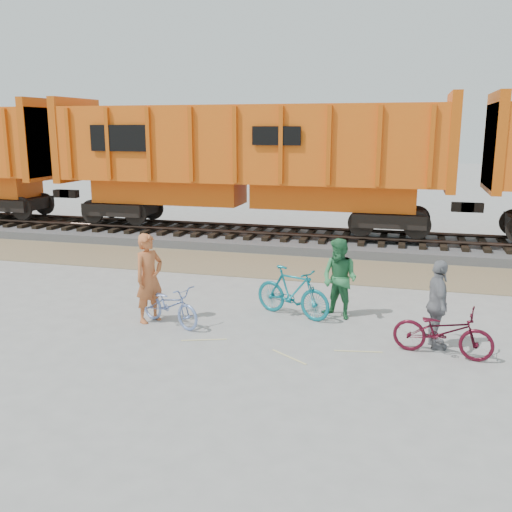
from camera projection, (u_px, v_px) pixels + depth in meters
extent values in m
plane|color=#9E9E99|center=(263.00, 331.00, 11.76)|extent=(120.00, 120.00, 0.00)
cube|color=#8C7757|center=(309.00, 268.00, 16.94)|extent=(120.00, 3.00, 0.02)
cube|color=slate|center=(327.00, 242.00, 20.20)|extent=(120.00, 4.00, 0.30)
cube|color=black|center=(158.00, 227.00, 21.81)|extent=(0.22, 2.60, 0.12)
cube|color=black|center=(327.00, 236.00, 20.15)|extent=(0.22, 2.60, 0.12)
cylinder|color=#382821|center=(324.00, 236.00, 19.45)|extent=(120.00, 0.12, 0.12)
cylinder|color=#382821|center=(330.00, 229.00, 20.80)|extent=(120.00, 0.12, 0.12)
cube|color=#C44E0C|center=(48.00, 140.00, 22.25)|extent=(0.30, 3.06, 3.10)
cube|color=black|center=(248.00, 216.00, 20.76)|extent=(11.20, 2.20, 0.80)
cube|color=#DB5A0F|center=(248.00, 193.00, 20.58)|extent=(11.76, 1.65, 0.90)
cube|color=#DB5A0F|center=(248.00, 144.00, 20.19)|extent=(14.00, 3.00, 2.60)
cube|color=#C44E0C|center=(77.00, 140.00, 21.92)|extent=(0.30, 3.06, 3.10)
cube|color=#C44E0C|center=(451.00, 142.00, 18.42)|extent=(0.30, 3.06, 3.10)
cube|color=black|center=(119.00, 138.00, 19.73)|extent=(2.20, 0.04, 0.90)
cube|color=#C44E0C|center=(494.00, 142.00, 18.09)|extent=(0.30, 3.06, 3.10)
imported|color=#748BC8|center=(170.00, 305.00, 12.06)|extent=(1.76, 1.22, 0.88)
imported|color=#0F6D7A|center=(293.00, 292.00, 12.56)|extent=(1.93, 1.16, 1.12)
imported|color=#470B1A|center=(443.00, 331.00, 10.40)|extent=(1.87, 0.93, 0.94)
imported|color=#BE6132|center=(149.00, 278.00, 12.17)|extent=(0.72, 0.83, 1.93)
imported|color=#2F7A45|center=(340.00, 279.00, 12.42)|extent=(1.07, 0.99, 1.77)
imported|color=gray|center=(438.00, 304.00, 10.72)|extent=(0.60, 1.06, 1.71)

